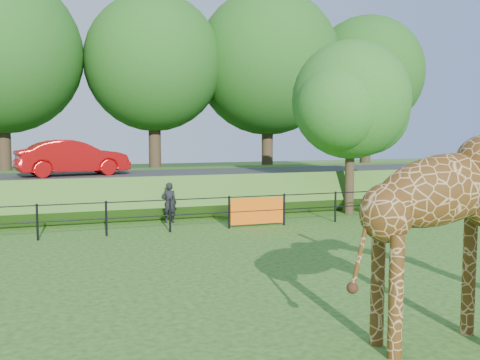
{
  "coord_description": "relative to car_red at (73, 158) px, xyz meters",
  "views": [
    {
      "loc": [
        -3.41,
        -8.81,
        3.24
      ],
      "look_at": [
        1.03,
        4.07,
        2.0
      ],
      "focal_mm": 40.0,
      "sensor_mm": 36.0,
      "label": 1
    }
  ],
  "objects": [
    {
      "name": "ground",
      "position": [
        2.76,
        -14.33,
        -2.15
      ],
      "size": [
        90.0,
        90.0,
        0.0
      ],
      "primitive_type": "plane",
      "color": "#225515",
      "rests_on": "ground"
    },
    {
      "name": "visitor",
      "position": [
        3.09,
        -4.58,
        -1.43
      ],
      "size": [
        0.6,
        0.48,
        1.45
      ],
      "primitive_type": "imported",
      "rotation": [
        0.0,
        0.0,
        2.86
      ],
      "color": "black",
      "rests_on": "ground"
    },
    {
      "name": "tree_east",
      "position": [
        10.35,
        -4.7,
        2.13
      ],
      "size": [
        5.4,
        4.71,
        6.76
      ],
      "color": "#312316",
      "rests_on": "ground"
    },
    {
      "name": "car_red",
      "position": [
        0.0,
        0.0,
        0.0
      ],
      "size": [
        4.68,
        2.43,
        1.47
      ],
      "primitive_type": "imported",
      "rotation": [
        0.0,
        0.0,
        1.78
      ],
      "color": "red",
      "rests_on": "road"
    },
    {
      "name": "perimeter_fence",
      "position": [
        2.76,
        -6.33,
        -1.6
      ],
      "size": [
        28.07,
        0.1,
        1.1
      ],
      "primitive_type": null,
      "color": "black",
      "rests_on": "ground"
    },
    {
      "name": "embankment",
      "position": [
        2.76,
        1.17,
        -1.5
      ],
      "size": [
        40.0,
        9.0,
        1.3
      ],
      "primitive_type": "cube",
      "color": "#225515",
      "rests_on": "ground"
    },
    {
      "name": "bg_tree_line",
      "position": [
        4.65,
        7.67,
        5.04
      ],
      "size": [
        37.3,
        8.8,
        11.82
      ],
      "color": "#312316",
      "rests_on": "ground"
    },
    {
      "name": "road",
      "position": [
        2.76,
        -0.33,
        -0.79
      ],
      "size": [
        40.0,
        5.0,
        0.12
      ],
      "primitive_type": "cube",
      "color": "#29292B",
      "rests_on": "embankment"
    }
  ]
}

